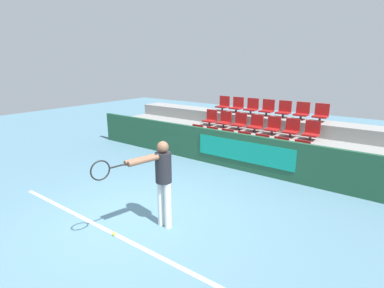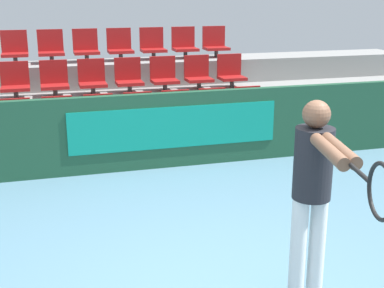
{
  "view_description": "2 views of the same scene",
  "coord_description": "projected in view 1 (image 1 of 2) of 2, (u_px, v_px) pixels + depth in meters",
  "views": [
    {
      "loc": [
        3.99,
        -3.51,
        2.98
      ],
      "look_at": [
        -0.17,
        2.07,
        1.07
      ],
      "focal_mm": 28.0,
      "sensor_mm": 36.0,
      "label": 1
    },
    {
      "loc": [
        -1.34,
        -3.19,
        2.44
      ],
      "look_at": [
        0.08,
        1.81,
        0.91
      ],
      "focal_mm": 50.0,
      "sensor_mm": 36.0,
      "label": 2
    }
  ],
  "objects": [
    {
      "name": "stadium_chair_7",
      "position": [
        210.0,
        118.0,
        10.6
      ],
      "size": [
        0.42,
        0.36,
        0.54
      ],
      "color": "#333333",
      "rests_on": "bleacher_tier_middle"
    },
    {
      "name": "stadium_chair_6",
      "position": [
        301.0,
        152.0,
        8.04
      ],
      "size": [
        0.42,
        0.36,
        0.54
      ],
      "color": "#333333",
      "rests_on": "bleacher_tier_front"
    },
    {
      "name": "stadium_chair_2",
      "position": [
        226.0,
        139.0,
        9.38
      ],
      "size": [
        0.42,
        0.36,
        0.54
      ],
      "color": "#333333",
      "rests_on": "bleacher_tier_front"
    },
    {
      "name": "tennis_ball",
      "position": [
        114.0,
        234.0,
        5.31
      ],
      "size": [
        0.07,
        0.07,
        0.07
      ],
      "color": "#CCDB33",
      "rests_on": "ground"
    },
    {
      "name": "stadium_chair_0",
      "position": [
        196.0,
        134.0,
        10.04
      ],
      "size": [
        0.42,
        0.36,
        0.54
      ],
      "color": "#333333",
      "rests_on": "bleacher_tier_front"
    },
    {
      "name": "bleacher_tier_front",
      "position": [
        240.0,
        157.0,
        9.07
      ],
      "size": [
        10.69,
        0.86,
        0.4
      ],
      "color": "gray",
      "rests_on": "ground"
    },
    {
      "name": "bleacher_tier_middle",
      "position": [
        253.0,
        144.0,
        9.69
      ],
      "size": [
        10.69,
        0.86,
        0.81
      ],
      "color": "gray",
      "rests_on": "ground"
    },
    {
      "name": "stadium_chair_5",
      "position": [
        280.0,
        148.0,
        8.38
      ],
      "size": [
        0.42,
        0.36,
        0.54
      ],
      "color": "#333333",
      "rests_on": "bleacher_tier_front"
    },
    {
      "name": "stadium_chair_17",
      "position": [
        267.0,
        109.0,
        10.16
      ],
      "size": [
        0.42,
        0.36,
        0.54
      ],
      "color": "#333333",
      "rests_on": "bleacher_tier_back"
    },
    {
      "name": "stadium_chair_9",
      "position": [
        240.0,
        122.0,
        9.94
      ],
      "size": [
        0.42,
        0.36,
        0.54
      ],
      "color": "#333333",
      "rests_on": "bleacher_tier_middle"
    },
    {
      "name": "stadium_chair_12",
      "position": [
        291.0,
        129.0,
        8.94
      ],
      "size": [
        0.42,
        0.36,
        0.54
      ],
      "color": "#333333",
      "rests_on": "bleacher_tier_middle"
    },
    {
      "name": "stadium_chair_4",
      "position": [
        260.0,
        145.0,
        8.71
      ],
      "size": [
        0.42,
        0.36,
        0.54
      ],
      "color": "#333333",
      "rests_on": "bleacher_tier_front"
    },
    {
      "name": "stadium_chair_20",
      "position": [
        321.0,
        114.0,
        9.16
      ],
      "size": [
        0.42,
        0.36,
        0.54
      ],
      "color": "#333333",
      "rests_on": "bleacher_tier_back"
    },
    {
      "name": "stadium_chair_8",
      "position": [
        225.0,
        120.0,
        10.27
      ],
      "size": [
        0.42,
        0.36,
        0.54
      ],
      "color": "#333333",
      "rests_on": "bleacher_tier_middle"
    },
    {
      "name": "stadium_chair_16",
      "position": [
        252.0,
        107.0,
        10.5
      ],
      "size": [
        0.42,
        0.36,
        0.54
      ],
      "color": "#333333",
      "rests_on": "bleacher_tier_back"
    },
    {
      "name": "stadium_chair_15",
      "position": [
        237.0,
        106.0,
        10.83
      ],
      "size": [
        0.42,
        0.36,
        0.54
      ],
      "color": "#333333",
      "rests_on": "bleacher_tier_back"
    },
    {
      "name": "stadium_chair_13",
      "position": [
        311.0,
        132.0,
        8.6
      ],
      "size": [
        0.42,
        0.36,
        0.54
      ],
      "color": "#333333",
      "rests_on": "bleacher_tier_middle"
    },
    {
      "name": "tennis_player",
      "position": [
        160.0,
        177.0,
        5.33
      ],
      "size": [
        0.43,
        1.46,
        1.65
      ],
      "rotation": [
        0.0,
        0.0,
        -0.2
      ],
      "color": "silver",
      "rests_on": "ground"
    },
    {
      "name": "bleacher_tier_back",
      "position": [
        264.0,
        133.0,
        10.3
      ],
      "size": [
        10.69,
        0.86,
        1.21
      ],
      "color": "gray",
      "rests_on": "ground"
    },
    {
      "name": "ground_plane",
      "position": [
        135.0,
        221.0,
        5.8
      ],
      "size": [
        30.0,
        30.0,
        0.0
      ],
      "primitive_type": "plane",
      "color": "slate"
    },
    {
      "name": "stadium_chair_1",
      "position": [
        211.0,
        136.0,
        9.71
      ],
      "size": [
        0.42,
        0.36,
        0.54
      ],
      "color": "#333333",
      "rests_on": "bleacher_tier_front"
    },
    {
      "name": "stadium_chair_10",
      "position": [
        256.0,
        124.0,
        9.6
      ],
      "size": [
        0.42,
        0.36,
        0.54
      ],
      "color": "#333333",
      "rests_on": "bleacher_tier_middle"
    },
    {
      "name": "stadium_chair_14",
      "position": [
        223.0,
        104.0,
        11.16
      ],
      "size": [
        0.42,
        0.36,
        0.54
      ],
      "color": "#333333",
      "rests_on": "bleacher_tier_back"
    },
    {
      "name": "stadium_chair_3",
      "position": [
        243.0,
        142.0,
        9.04
      ],
      "size": [
        0.42,
        0.36,
        0.54
      ],
      "color": "#333333",
      "rests_on": "bleacher_tier_front"
    },
    {
      "name": "stadium_chair_11",
      "position": [
        273.0,
        127.0,
        9.27
      ],
      "size": [
        0.42,
        0.36,
        0.54
      ],
      "color": "#333333",
      "rests_on": "bleacher_tier_middle"
    },
    {
      "name": "barrier_wall",
      "position": [
        233.0,
        150.0,
        8.59
      ],
      "size": [
        11.09,
        0.14,
        1.06
      ],
      "color": "#1E4C33",
      "rests_on": "ground"
    },
    {
      "name": "stadium_chair_19",
      "position": [
        302.0,
        112.0,
        9.5
      ],
      "size": [
        0.42,
        0.36,
        0.54
      ],
      "color": "#333333",
      "rests_on": "bleacher_tier_back"
    },
    {
      "name": "court_baseline",
      "position": [
        113.0,
        233.0,
        5.39
      ],
      "size": [
        6.11,
        0.08,
        0.01
      ],
      "color": "white",
      "rests_on": "ground"
    },
    {
      "name": "stadium_chair_18",
      "position": [
        284.0,
        110.0,
        9.83
      ],
      "size": [
        0.42,
        0.36,
        0.54
      ],
      "color": "#333333",
      "rests_on": "bleacher_tier_back"
    }
  ]
}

